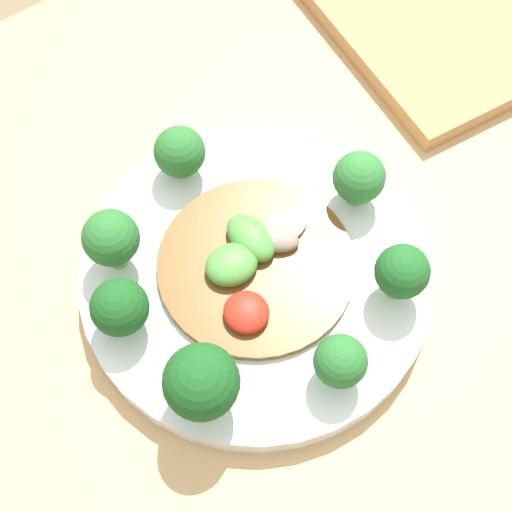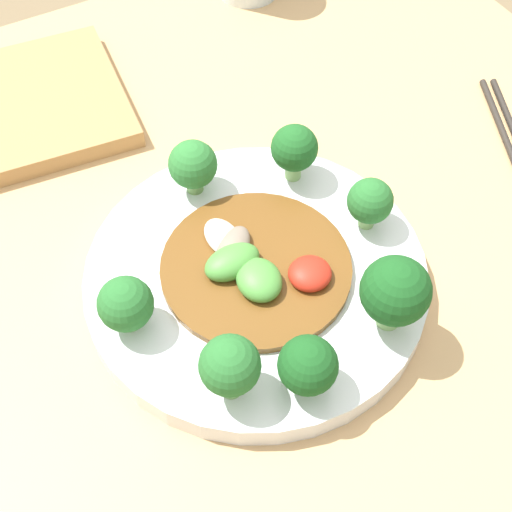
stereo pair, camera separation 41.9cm
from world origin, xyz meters
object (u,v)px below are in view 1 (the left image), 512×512
broccoli_south (120,308)px  broccoli_north (359,178)px  stirfry_center (254,262)px  cutting_board (422,12)px  broccoli_southeast (201,382)px  broccoli_west (180,152)px  broccoli_east (340,362)px  plate (256,273)px  broccoli_southwest (111,239)px  broccoli_northeast (402,272)px

broccoli_south → broccoli_north: bearing=86.3°
stirfry_center → cutting_board: stirfry_center is taller
broccoli_southeast → cutting_board: bearing=117.6°
broccoli_south → stirfry_center: (0.02, 0.11, -0.02)m
broccoli_west → stirfry_center: broccoli_west is taller
broccoli_west → broccoli_north: broccoli_north is taller
broccoli_north → broccoli_east: broccoli_north is taller
broccoli_west → broccoli_south: size_ratio=0.96×
plate → cutting_board: size_ratio=0.98×
broccoli_north → broccoli_southeast: size_ratio=0.77×
broccoli_west → broccoli_southwest: (0.04, -0.09, 0.01)m
broccoli_south → cutting_board: 0.45m
broccoli_west → broccoli_south: broccoli_south is taller
broccoli_northeast → broccoli_southwest: bearing=-132.5°
broccoli_northeast → stirfry_center: bearing=-137.0°
plate → broccoli_northeast: (0.08, 0.08, 0.05)m
plate → broccoli_west: 0.12m
broccoli_north → broccoli_southeast: bearing=-70.2°
plate → broccoli_south: (-0.02, -0.11, 0.04)m
broccoli_northeast → broccoli_west: bearing=-158.7°
broccoli_north → broccoli_east: size_ratio=1.07×
broccoli_west → broccoli_southwest: bearing=-64.1°
broccoli_northeast → broccoli_south: 0.22m
broccoli_southwest → broccoli_east: bearing=25.4°
broccoli_east → broccoli_northeast: bearing=108.7°
broccoli_east → broccoli_south: (-0.13, -0.11, 0.00)m
broccoli_east → broccoli_south: size_ratio=0.94×
broccoli_west → broccoli_southwest: broccoli_southwest is taller
broccoli_north → stirfry_center: broccoli_north is taller
broccoli_east → broccoli_southwest: broccoli_southwest is taller
broccoli_southeast → cutting_board: size_ratio=0.24×
broccoli_north → broccoli_southeast: (0.07, -0.21, 0.01)m
broccoli_east → broccoli_southwest: size_ratio=0.82×
broccoli_east → stirfry_center: size_ratio=0.31×
broccoli_south → cutting_board: size_ratio=0.18×
broccoli_north → cutting_board: bearing=124.3°
plate → broccoli_northeast: 0.12m
broccoli_north → broccoli_east: 0.16m
broccoli_northeast → cutting_board: size_ratio=0.19×
broccoli_northeast → broccoli_southeast: 0.18m
broccoli_southwest → broccoli_north: bearing=71.6°
broccoli_southeast → broccoli_south: bearing=-169.0°
broccoli_north → cutting_board: 0.26m
plate → broccoli_north: (-0.00, 0.11, 0.04)m
plate → cutting_board: plate is taller
plate → broccoli_south: bearing=-99.6°
stirfry_center → broccoli_northeast: bearing=43.0°
broccoli_northeast → broccoli_southwest: 0.23m
broccoli_southeast → broccoli_east: bearing=65.6°
broccoli_north → cutting_board: broccoli_north is taller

